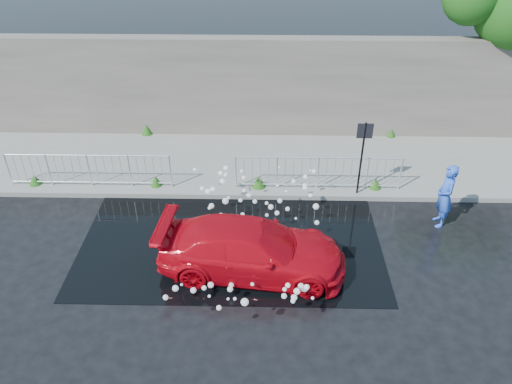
% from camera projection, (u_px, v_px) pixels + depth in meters
% --- Properties ---
extents(ground, '(90.00, 90.00, 0.00)m').
position_uv_depth(ground, '(210.00, 263.00, 12.78)').
color(ground, black).
rests_on(ground, ground).
extents(pavement, '(30.00, 4.00, 0.15)m').
position_uv_depth(pavement, '(224.00, 162.00, 16.91)').
color(pavement, slate).
rests_on(pavement, ground).
extents(curb, '(30.00, 0.25, 0.16)m').
position_uv_depth(curb, '(219.00, 195.00, 15.24)').
color(curb, slate).
rests_on(curb, ground).
extents(retaining_wall, '(30.00, 0.60, 3.50)m').
position_uv_depth(retaining_wall, '(227.00, 87.00, 17.73)').
color(retaining_wall, '#554F48').
rests_on(retaining_wall, pavement).
extents(puddle, '(8.00, 5.00, 0.01)m').
position_uv_depth(puddle, '(232.00, 238.00, 13.60)').
color(puddle, black).
rests_on(puddle, ground).
extents(sign_post, '(0.45, 0.06, 2.50)m').
position_uv_depth(sign_post, '(363.00, 147.00, 14.34)').
color(sign_post, black).
rests_on(sign_post, ground).
extents(railing_left, '(5.05, 0.05, 1.10)m').
position_uv_depth(railing_left, '(89.00, 169.00, 15.24)').
color(railing_left, silver).
rests_on(railing_left, pavement).
extents(railing_right, '(5.05, 0.05, 1.10)m').
position_uv_depth(railing_right, '(318.00, 172.00, 15.11)').
color(railing_right, silver).
rests_on(railing_right, pavement).
extents(weeds, '(12.17, 3.93, 0.38)m').
position_uv_depth(weeds, '(217.00, 163.00, 16.39)').
color(weeds, '#1E4211').
rests_on(weeds, pavement).
extents(water_spray, '(3.64, 5.48, 1.02)m').
position_uv_depth(water_spray, '(252.00, 224.00, 12.98)').
color(water_spray, white).
rests_on(water_spray, ground).
extents(red_car, '(4.77, 2.31, 1.34)m').
position_uv_depth(red_car, '(252.00, 249.00, 12.20)').
color(red_car, red).
rests_on(red_car, ground).
extents(person, '(0.47, 0.70, 1.89)m').
position_uv_depth(person, '(445.00, 196.00, 13.65)').
color(person, blue).
rests_on(person, ground).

